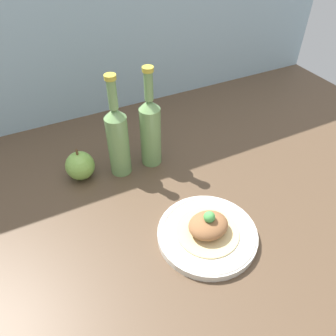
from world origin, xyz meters
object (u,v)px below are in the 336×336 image
(plate, at_px, (207,234))
(plated_food, at_px, (208,226))
(cider_bottle_left, at_px, (118,139))
(apple, at_px, (80,166))
(cider_bottle_right, at_px, (150,130))

(plate, height_order, plated_food, plated_food)
(plated_food, relative_size, cider_bottle_left, 0.50)
(apple, bearing_deg, plated_food, -58.59)
(cider_bottle_left, bearing_deg, plated_food, -72.68)
(plated_food, relative_size, cider_bottle_right, 0.50)
(plate, distance_m, apple, 0.41)
(plate, height_order, cider_bottle_left, cider_bottle_left)
(plate, xyz_separation_m, cider_bottle_right, (-0.00, 0.33, 0.11))
(plate, distance_m, cider_bottle_right, 0.34)
(cider_bottle_left, bearing_deg, apple, 166.86)
(apple, bearing_deg, cider_bottle_left, -13.14)
(plated_food, bearing_deg, cider_bottle_right, 90.34)
(cider_bottle_left, bearing_deg, plate, -72.68)
(cider_bottle_right, bearing_deg, cider_bottle_left, 180.00)
(plate, relative_size, cider_bottle_right, 0.79)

